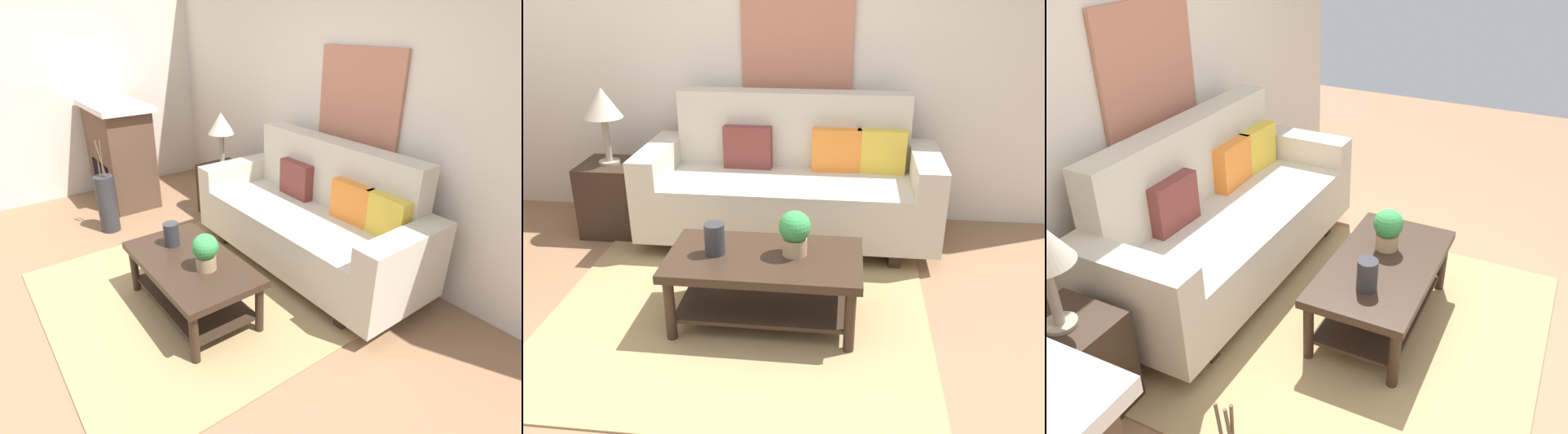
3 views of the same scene
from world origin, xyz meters
TOP-DOWN VIEW (x-y plane):
  - ground_plane at (0.00, 0.00)m, footprint 9.53×9.53m
  - wall_back at (0.00, 2.11)m, footprint 5.53×0.10m
  - area_rug at (0.00, 0.50)m, footprint 2.25×2.06m
  - couch at (0.19, 1.57)m, footprint 2.15×0.84m
  - throw_pillow_maroon at (-0.14, 1.70)m, footprint 0.36×0.13m
  - throw_pillow_orange at (0.52, 1.70)m, footprint 0.37×0.14m
  - throw_pillow_mustard at (0.85, 1.70)m, footprint 0.37×0.14m
  - coffee_table at (0.17, 0.43)m, footprint 1.10×0.60m
  - tabletop_vase at (-0.11, 0.43)m, footprint 0.12×0.12m
  - potted_plant_tabletop at (0.33, 0.47)m, footprint 0.18×0.18m
  - side_table at (-1.18, 1.55)m, footprint 0.44×0.44m
  - table_lamp at (-1.18, 1.55)m, footprint 0.28×0.28m
  - framed_painting at (0.19, 2.04)m, footprint 0.85×0.03m

SIDE VIEW (x-z plane):
  - ground_plane at x=0.00m, z-range 0.00..0.00m
  - area_rug at x=0.00m, z-range 0.00..0.01m
  - side_table at x=-1.18m, z-range 0.00..0.56m
  - coffee_table at x=0.17m, z-range 0.10..0.53m
  - couch at x=0.19m, z-range -0.11..0.97m
  - tabletop_vase at x=-0.11m, z-range 0.43..0.61m
  - potted_plant_tabletop at x=0.33m, z-range 0.44..0.70m
  - throw_pillow_maroon at x=-0.14m, z-range 0.52..0.84m
  - throw_pillow_orange at x=0.52m, z-range 0.52..0.84m
  - throw_pillow_mustard at x=0.85m, z-range 0.52..0.84m
  - table_lamp at x=-1.18m, z-range 0.71..1.28m
  - wall_back at x=0.00m, z-range 0.00..2.70m
  - framed_painting at x=0.19m, z-range 1.02..1.80m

